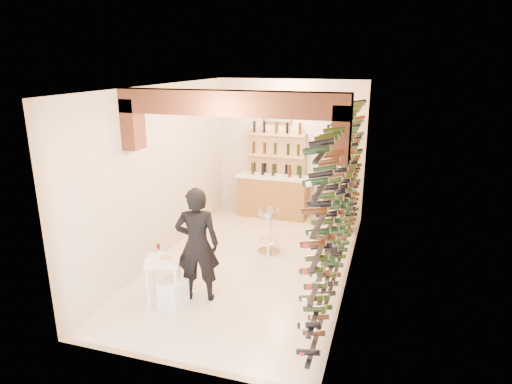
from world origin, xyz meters
TOP-DOWN VIEW (x-y plane):
  - ground at (0.00, 0.00)m, footprint 6.00×6.00m
  - room_shell at (0.00, -0.26)m, footprint 3.52×6.02m
  - wine_rack at (1.53, 0.00)m, footprint 0.32×5.70m
  - back_counter at (-0.30, 2.65)m, footprint 1.70×0.62m
  - back_shelving at (-0.30, 2.89)m, footprint 1.40×0.31m
  - tasting_table at (-0.86, -1.67)m, footprint 0.66×0.66m
  - white_stool at (-0.67, -1.77)m, footprint 0.41×0.41m
  - person at (-0.41, -1.41)m, footprint 0.77×0.61m
  - chrome_barstool at (0.18, 0.57)m, footprint 0.45×0.45m
  - crate_lower at (1.35, 2.20)m, footprint 0.43×0.30m
  - crate_upper at (1.35, 2.20)m, footprint 0.53×0.39m

SIDE VIEW (x-z plane):
  - ground at x=0.00m, z-range 0.00..0.00m
  - crate_lower at x=1.35m, z-range 0.00..0.26m
  - white_stool at x=-0.67m, z-range 0.00..0.44m
  - crate_upper at x=1.35m, z-range 0.26..0.54m
  - chrome_barstool at x=0.18m, z-range 0.07..0.95m
  - back_counter at x=-0.30m, z-range -0.11..1.18m
  - tasting_table at x=-0.86m, z-range 0.16..1.05m
  - person at x=-0.41m, z-range 0.00..1.83m
  - back_shelving at x=-0.30m, z-range -0.19..2.53m
  - wine_rack at x=1.53m, z-range 0.27..2.83m
  - room_shell at x=0.00m, z-range 0.65..3.86m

